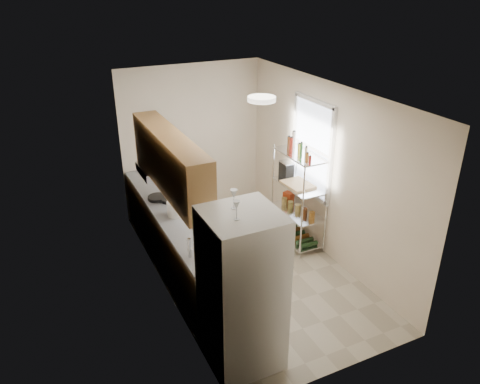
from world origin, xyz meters
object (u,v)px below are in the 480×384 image
object	(u,v)px
frying_pan_large	(157,198)
rice_cooker	(176,208)
refrigerator	(242,291)
cutting_board	(298,184)
espresso_machine	(286,170)

from	to	relation	value
frying_pan_large	rice_cooker	bearing A→B (deg)	-93.78
refrigerator	frying_pan_large	size ratio (longest dim) A/B	6.48
rice_cooker	cutting_board	bearing A→B (deg)	-2.68
refrigerator	frying_pan_large	bearing A→B (deg)	93.55
frying_pan_large	espresso_machine	bearing A→B (deg)	-22.54
frying_pan_large	espresso_machine	xyz separation A→B (m)	(1.99, -0.34, 0.22)
refrigerator	frying_pan_large	distance (m)	2.53
rice_cooker	cutting_board	xyz separation A→B (m)	(1.90, -0.09, 0.03)
rice_cooker	espresso_machine	world-z (taller)	espresso_machine
refrigerator	cutting_board	bearing A→B (deg)	45.15
rice_cooker	frying_pan_large	size ratio (longest dim) A/B	0.89
cutting_board	espresso_machine	distance (m)	0.36
frying_pan_large	cutting_board	xyz separation A→B (m)	(2.00, -0.68, 0.10)
cutting_board	rice_cooker	bearing A→B (deg)	177.32
rice_cooker	frying_pan_large	xyz separation A→B (m)	(-0.09, 0.59, -0.08)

